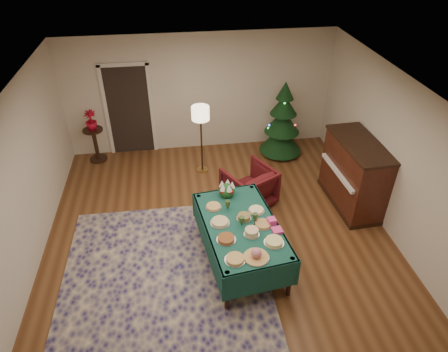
{
  "coord_description": "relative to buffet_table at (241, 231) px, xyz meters",
  "views": [
    {
      "loc": [
        -0.65,
        -4.92,
        4.89
      ],
      "look_at": [
        0.15,
        0.73,
        0.97
      ],
      "focal_mm": 32.0,
      "sensor_mm": 36.0,
      "label": 1
    }
  ],
  "objects": [
    {
      "name": "platter_7",
      "position": [
        0.07,
        0.12,
        0.19
      ],
      "size": [
        0.24,
        0.24,
        0.07
      ],
      "color": "silver",
      "rests_on": "buffet_table"
    },
    {
      "name": "platter_5",
      "position": [
        0.33,
        -0.07,
        0.17
      ],
      "size": [
        0.28,
        0.28,
        0.04
      ],
      "color": "silver",
      "rests_on": "buffet_table"
    },
    {
      "name": "christmas_tree",
      "position": [
        1.52,
        3.22,
        0.18
      ],
      "size": [
        1.16,
        1.16,
        1.77
      ],
      "color": "black",
      "rests_on": "ground"
    },
    {
      "name": "platter_4",
      "position": [
        0.11,
        -0.26,
        0.2
      ],
      "size": [
        0.24,
        0.24,
        0.1
      ],
      "color": "silver",
      "rests_on": "buffet_table"
    },
    {
      "name": "platter_8",
      "position": [
        0.3,
        0.28,
        0.17
      ],
      "size": [
        0.27,
        0.27,
        0.04
      ],
      "color": "silver",
      "rests_on": "buffet_table"
    },
    {
      "name": "centerpiece",
      "position": [
        -0.11,
        0.75,
        0.28
      ],
      "size": [
        0.27,
        0.28,
        0.32
      ],
      "color": "#1E4C1E",
      "rests_on": "buffet_table"
    },
    {
      "name": "napkin_stack",
      "position": [
        0.51,
        -0.24,
        0.17
      ],
      "size": [
        0.17,
        0.17,
        0.04
      ],
      "primitive_type": "cube",
      "rotation": [
        0.0,
        0.0,
        0.13
      ],
      "color": "#E53F85",
      "rests_on": "buffet_table"
    },
    {
      "name": "doorway",
      "position": [
        -1.87,
        3.8,
        0.48
      ],
      "size": [
        1.08,
        0.04,
        2.16
      ],
      "color": "black",
      "rests_on": "ground"
    },
    {
      "name": "armchair",
      "position": [
        0.42,
        1.46,
        -0.18
      ],
      "size": [
        1.11,
        1.09,
        0.86
      ],
      "primitive_type": "imported",
      "rotation": [
        0.0,
        0.0,
        3.63
      ],
      "color": "#4E1014",
      "rests_on": "ground"
    },
    {
      "name": "platter_3",
      "position": [
        -0.28,
        -0.32,
        0.18
      ],
      "size": [
        0.29,
        0.29,
        0.05
      ],
      "color": "silver",
      "rests_on": "buffet_table"
    },
    {
      "name": "side_table",
      "position": [
        -2.68,
        3.52,
        -0.23
      ],
      "size": [
        0.44,
        0.44,
        0.78
      ],
      "color": "black",
      "rests_on": "ground"
    },
    {
      "name": "goblet_0",
      "position": [
        -0.15,
        0.38,
        0.25
      ],
      "size": [
        0.08,
        0.08,
        0.18
      ],
      "color": "#2D471E",
      "rests_on": "buffet_table"
    },
    {
      "name": "platter_9",
      "position": [
        -0.38,
        0.47,
        0.17
      ],
      "size": [
        0.27,
        0.27,
        0.04
      ],
      "color": "silver",
      "rests_on": "buffet_table"
    },
    {
      "name": "goblet_2",
      "position": [
        0.0,
        -0.04,
        0.25
      ],
      "size": [
        0.08,
        0.08,
        0.18
      ],
      "color": "#2D471E",
      "rests_on": "buffet_table"
    },
    {
      "name": "gift_box",
      "position": [
        0.47,
        -0.06,
        0.2
      ],
      "size": [
        0.14,
        0.14,
        0.1
      ],
      "primitive_type": "cube",
      "rotation": [
        0.0,
        0.0,
        0.13
      ],
      "color": "#EE4295",
      "rests_on": "buffet_table"
    },
    {
      "name": "platter_6",
      "position": [
        -0.32,
        0.07,
        0.18
      ],
      "size": [
        0.31,
        0.31,
        0.05
      ],
      "color": "silver",
      "rests_on": "buffet_table"
    },
    {
      "name": "potted_plant",
      "position": [
        -2.68,
        3.52,
        0.29
      ],
      "size": [
        0.25,
        0.44,
        0.25
      ],
      "primitive_type": "imported",
      "color": "#AB0C22",
      "rests_on": "side_table"
    },
    {
      "name": "piano",
      "position": [
        2.38,
        1.19,
        0.05
      ],
      "size": [
        0.81,
        1.59,
        1.35
      ],
      "color": "black",
      "rests_on": "ground"
    },
    {
      "name": "platter_1",
      "position": [
        0.08,
        -0.73,
        0.21
      ],
      "size": [
        0.37,
        0.37,
        0.16
      ],
      "color": "silver",
      "rests_on": "buffet_table"
    },
    {
      "name": "floor_lamp",
      "position": [
        -0.36,
        2.75,
        0.68
      ],
      "size": [
        0.37,
        0.37,
        1.52
      ],
      "color": "#A57F3F",
      "rests_on": "ground"
    },
    {
      "name": "room_shell",
      "position": [
        -0.27,
        0.32,
        0.74
      ],
      "size": [
        7.0,
        7.0,
        7.0
      ],
      "color": "#593319",
      "rests_on": "ground"
    },
    {
      "name": "platter_2",
      "position": [
        0.4,
        -0.48,
        0.18
      ],
      "size": [
        0.3,
        0.3,
        0.06
      ],
      "color": "silver",
      "rests_on": "buffet_table"
    },
    {
      "name": "goblet_1",
      "position": [
        0.22,
        0.01,
        0.25
      ],
      "size": [
        0.08,
        0.08,
        0.18
      ],
      "color": "#2D471E",
      "rests_on": "buffet_table"
    },
    {
      "name": "rug",
      "position": [
        -1.24,
        -0.6,
        -0.6
      ],
      "size": [
        3.23,
        4.22,
        0.02
      ],
      "primitive_type": "cube",
      "rotation": [
        0.0,
        0.0,
        -0.01
      ],
      "color": "#1A1551",
      "rests_on": "ground"
    },
    {
      "name": "platter_0",
      "position": [
        -0.22,
        -0.74,
        0.17
      ],
      "size": [
        0.3,
        0.3,
        0.05
      ],
      "color": "silver",
      "rests_on": "buffet_table"
    },
    {
      "name": "buffet_table",
      "position": [
        0.0,
        0.0,
        0.0
      ],
      "size": [
        1.39,
        2.09,
        0.76
      ],
      "color": "black",
      "rests_on": "ground"
    }
  ]
}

